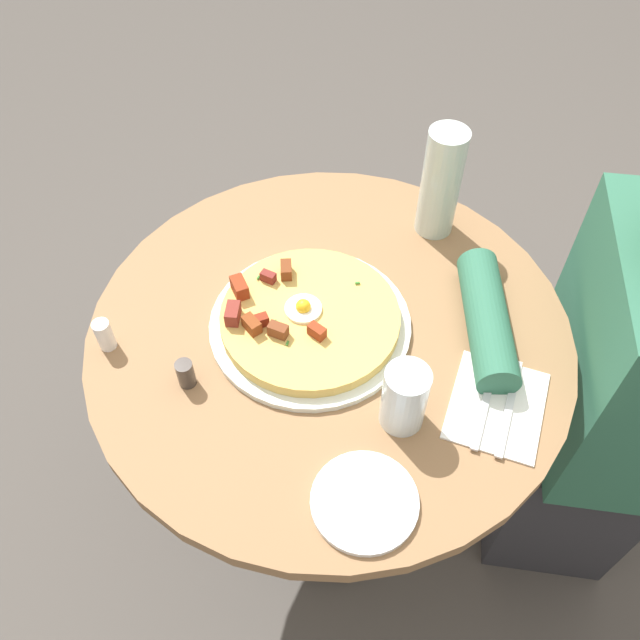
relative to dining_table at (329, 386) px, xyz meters
name	(u,v)px	position (x,y,z in m)	size (l,w,h in m)	color
ground_plane	(326,507)	(0.00, 0.00, -0.58)	(6.00, 6.00, 0.00)	#4C4742
dining_table	(329,386)	(0.00, 0.00, 0.00)	(0.82, 0.82, 0.76)	olive
person_seated	(599,408)	(0.07, -0.53, -0.07)	(0.38, 0.47, 1.14)	#2D2D33
pizza_plate	(310,324)	(0.00, 0.03, 0.19)	(0.34, 0.34, 0.01)	silver
breakfast_pizza	(307,317)	(0.00, 0.04, 0.21)	(0.30, 0.30, 0.05)	#DCB458
bread_plate	(364,502)	(-0.30, -0.09, 0.19)	(0.15, 0.15, 0.01)	white
napkin	(497,405)	(-0.11, -0.28, 0.18)	(0.17, 0.14, 0.00)	white
fork	(486,401)	(-0.11, -0.26, 0.19)	(0.18, 0.01, 0.01)	silver
knife	(509,407)	(-0.12, -0.29, 0.19)	(0.18, 0.01, 0.01)	silver
water_glass	(404,398)	(-0.16, -0.13, 0.24)	(0.07, 0.07, 0.12)	silver
water_bottle	(441,183)	(0.27, -0.16, 0.29)	(0.07, 0.07, 0.22)	silver
salt_shaker	(104,335)	(-0.09, 0.36, 0.21)	(0.03, 0.03, 0.06)	white
pepper_shaker	(186,374)	(-0.14, 0.21, 0.21)	(0.03, 0.03, 0.05)	#3F3833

